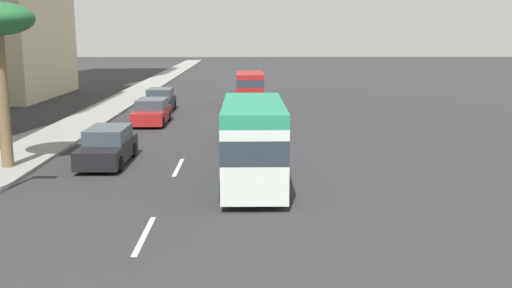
# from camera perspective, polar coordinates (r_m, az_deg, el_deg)

# --- Properties ---
(ground_plane) EXTENTS (198.00, 198.00, 0.00)m
(ground_plane) POSITION_cam_1_polar(r_m,az_deg,el_deg) (36.25, -5.52, 1.92)
(ground_plane) COLOR #2D2D30
(sidewalk_right) EXTENTS (162.00, 3.02, 0.15)m
(sidewalk_right) POSITION_cam_1_polar(r_m,az_deg,el_deg) (37.54, -16.78, 1.93)
(sidewalk_right) COLOR gray
(sidewalk_right) RESTS_ON ground_plane
(lane_stripe_mid) EXTENTS (3.20, 0.16, 0.01)m
(lane_stripe_mid) POSITION_cam_1_polar(r_m,az_deg,el_deg) (16.88, -10.86, -8.77)
(lane_stripe_mid) COLOR silver
(lane_stripe_mid) RESTS_ON ground_plane
(lane_stripe_far) EXTENTS (3.20, 0.16, 0.01)m
(lane_stripe_far) POSITION_cam_1_polar(r_m,az_deg,el_deg) (24.88, -7.60, -2.26)
(lane_stripe_far) COLOR silver
(lane_stripe_far) RESTS_ON ground_plane
(minibus_lead) EXTENTS (6.72, 2.32, 3.13)m
(minibus_lead) POSITION_cam_1_polar(r_m,az_deg,el_deg) (21.31, -0.27, 0.32)
(minibus_lead) COLOR silver
(minibus_lead) RESTS_ON ground_plane
(car_second) EXTENTS (4.73, 1.85, 1.56)m
(car_second) POSITION_cam_1_polar(r_m,az_deg,el_deg) (26.09, -14.30, -0.23)
(car_second) COLOR black
(car_second) RESTS_ON ground_plane
(car_third) EXTENTS (4.57, 1.94, 1.54)m
(car_third) POSITION_cam_1_polar(r_m,az_deg,el_deg) (36.77, -10.16, 3.09)
(car_third) COLOR #A51E1E
(car_third) RESTS_ON ground_plane
(car_fourth) EXTENTS (4.37, 1.90, 1.63)m
(car_fourth) POSITION_cam_1_polar(r_m,az_deg,el_deg) (42.59, -9.37, 4.21)
(car_fourth) COLOR black
(car_fourth) RESTS_ON ground_plane
(van_fifth) EXTENTS (5.32, 2.21, 2.50)m
(van_fifth) POSITION_cam_1_polar(r_m,az_deg,el_deg) (45.85, -0.58, 5.66)
(van_fifth) COLOR #A51E1E
(van_fifth) RESTS_ON ground_plane
(car_sixth) EXTENTS (4.77, 1.96, 1.61)m
(car_sixth) POSITION_cam_1_polar(r_m,az_deg,el_deg) (30.08, -0.74, 1.60)
(car_sixth) COLOR #A51E1E
(car_sixth) RESTS_ON ground_plane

